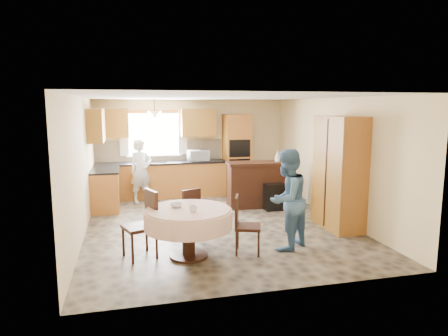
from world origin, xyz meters
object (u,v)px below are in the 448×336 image
chair_left (144,221)px  cupboard (339,173)px  person_dining (287,200)px  oven_tower (236,154)px  person_sink (141,171)px  chair_back (188,211)px  dining_table (188,219)px  chair_right (243,222)px  sideboard (257,186)px

chair_left → cupboard: bearing=80.1°
cupboard → person_dining: bearing=-149.4°
oven_tower → person_sink: oven_tower is taller
cupboard → chair_back: (-2.90, 0.06, -0.57)m
dining_table → chair_right: 0.88m
chair_back → cupboard: bearing=153.9°
sideboard → chair_right: 3.03m
cupboard → person_sink: (-3.59, 3.05, -0.30)m
chair_left → chair_right: bearing=62.1°
person_dining → cupboard: bearing=175.3°
dining_table → oven_tower: bearing=65.3°
sideboard → chair_back: bearing=-131.7°
cupboard → chair_left: (-3.69, -0.65, -0.49)m
oven_tower → chair_back: bearing=-118.4°
oven_tower → person_dining: oven_tower is taller
cupboard → chair_left: cupboard is taller
cupboard → dining_table: bearing=-164.6°
dining_table → chair_left: chair_left is taller
person_sink → person_dining: (2.17, -3.89, 0.06)m
dining_table → chair_right: size_ratio=1.46×
chair_back → chair_right: size_ratio=0.98×
chair_back → chair_right: chair_right is taller
cupboard → person_sink: size_ratio=1.39×
chair_back → chair_right: (0.73, -0.92, 0.01)m
sideboard → dining_table: sideboard is taller
chair_back → sideboard: bearing=-160.4°
chair_right → sideboard: bearing=-3.4°
oven_tower → person_dining: size_ratio=1.28×
oven_tower → cupboard: 3.60m
sideboard → person_dining: person_dining is taller
person_sink → cupboard: bearing=-64.7°
person_sink → chair_left: bearing=-116.0°
oven_tower → chair_left: bearing=-122.7°
person_sink → sideboard: bearing=-47.8°
dining_table → chair_back: bearing=81.1°
chair_back → person_dining: (1.48, -0.90, 0.33)m
chair_left → chair_right: size_ratio=1.13×
oven_tower → cupboard: cupboard is taller
cupboard → person_sink: cupboard is taller
dining_table → person_sink: bearing=98.1°
oven_tower → cupboard: bearing=-72.7°
sideboard → cupboard: size_ratio=0.65×
cupboard → person_dining: cupboard is taller
dining_table → chair_back: 0.91m
sideboard → chair_left: (-2.69, -2.58, 0.08)m
cupboard → person_dining: (-1.42, -0.84, -0.25)m
chair_right → person_dining: person_dining is taller
cupboard → chair_right: 2.40m
oven_tower → person_dining: 4.30m
chair_right → person_sink: person_sink is taller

